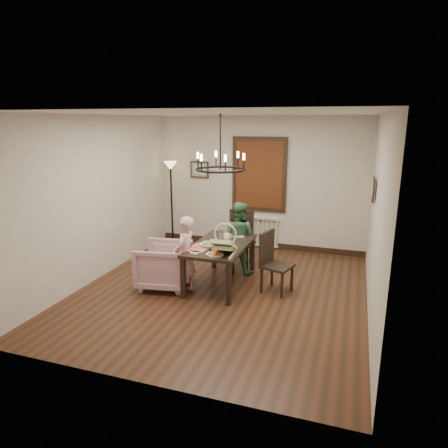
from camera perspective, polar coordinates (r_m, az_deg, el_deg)
The scene contains 17 objects.
room_shell at distance 6.51m, azimuth 0.71°, elevation 3.07°, with size 4.51×5.00×2.81m.
dining_table at distance 6.64m, azimuth -0.49°, elevation -3.56°, with size 0.86×1.53×0.72m.
chair_far at distance 7.52m, azimuth 2.18°, elevation -2.16°, with size 0.47×0.47×1.07m, color black, non-canonical shape.
chair_right at distance 6.45m, azimuth 7.64°, elevation -5.48°, with size 0.44×0.44×1.00m, color black, non-canonical shape.
armchair at distance 6.72m, azimuth -8.62°, elevation -5.82°, with size 0.80×0.83×0.75m, color #C899A1.
elderly_woman at distance 6.38m, azimuth -5.56°, elevation -5.41°, with size 0.38×0.25×1.05m, color #E7A3A6.
seated_man at distance 7.25m, azimuth 2.04°, elevation -2.75°, with size 0.53×0.41×1.08m, color #437048.
baby_bouncer at distance 6.06m, azimuth 0.05°, elevation -2.84°, with size 0.37×0.51×0.33m, color beige, non-canonical shape.
salad_bowl at distance 6.41m, azimuth -2.13°, elevation -3.02°, with size 0.35×0.35×0.09m, color white.
pizza_platter at distance 6.42m, azimuth -3.21°, elevation -3.23°, with size 0.32×0.32×0.04m, color tan.
drinking_glass at distance 6.52m, azimuth -0.01°, elevation -2.44°, with size 0.07×0.07×0.15m, color silver.
window_blinds at distance 8.47m, azimuth 5.05°, elevation 7.07°, with size 1.00×0.03×1.40m, color brown.
radiator at distance 8.74m, azimuth 4.90°, elevation -1.07°, with size 0.92×0.12×0.62m, color silver, non-canonical shape.
picture_back at distance 8.88m, azimuth -3.51°, elevation 7.77°, with size 0.42×0.03×0.36m, color black.
picture_right at distance 6.70m, azimuth 20.57°, elevation 4.64°, with size 0.42×0.03×0.36m, color black.
floor_lamp at distance 8.93m, azimuth -7.49°, elevation 2.83°, with size 0.30×0.30×1.80m, color black, non-canonical shape.
chandelier at distance 6.35m, azimuth -0.52°, elevation 7.81°, with size 0.80×0.80×0.04m, color black.
Camera 1 is at (1.93, -5.71, 2.70)m, focal length 32.00 mm.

